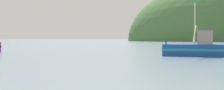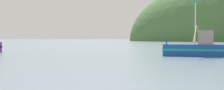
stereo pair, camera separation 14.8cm
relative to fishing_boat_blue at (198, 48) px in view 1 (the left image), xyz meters
name	(u,v)px [view 1 (the left image)]	position (x,y,z in m)	size (l,w,h in m)	color
hill_far_center	(211,41)	(20.98, 145.47, -0.87)	(94.63, 75.70, 65.42)	#47703D
fishing_boat_blue	(198,48)	(0.00, 0.00, 0.00)	(7.26, 9.90, 5.93)	#19479E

